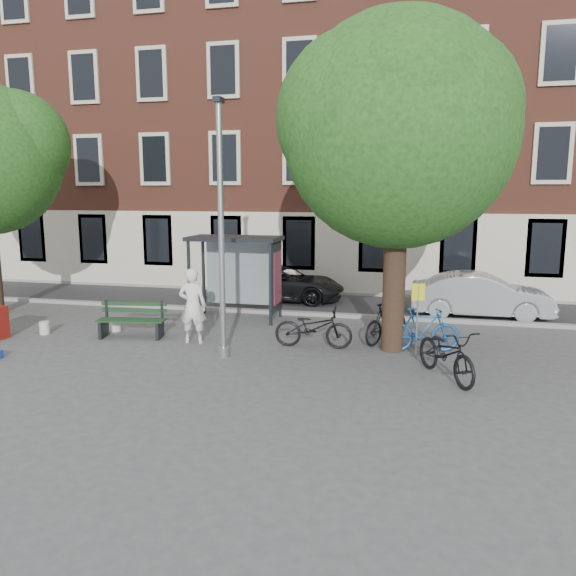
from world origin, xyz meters
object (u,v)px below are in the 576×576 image
(bike_a, at_px, (313,328))
(car_dark, at_px, (283,284))
(bike_c, at_px, (446,353))
(car_silver, at_px, (481,295))
(notice_sign, at_px, (418,305))
(bike_d, at_px, (386,323))
(bus_shelter, at_px, (248,259))
(lamppost, at_px, (221,243))
(bench, at_px, (132,322))
(painter, at_px, (193,306))
(bike_b, at_px, (422,330))

(bike_a, relative_size, car_dark, 0.45)
(bike_c, distance_m, car_silver, 6.64)
(bike_c, xyz_separation_m, car_dark, (-5.50, 7.85, 0.06))
(notice_sign, bearing_deg, bike_d, 115.57)
(bus_shelter, bearing_deg, car_dark, 84.15)
(lamppost, distance_m, bike_c, 5.70)
(bench, bearing_deg, bike_d, -1.11)
(bus_shelter, xyz_separation_m, notice_sign, (5.20, -3.07, -0.62))
(bike_d, bearing_deg, bike_c, 150.16)
(painter, relative_size, bike_c, 0.93)
(lamppost, relative_size, bench, 3.18)
(bench, distance_m, bike_a, 5.09)
(bike_b, relative_size, car_dark, 0.42)
(bike_a, relative_size, notice_sign, 1.11)
(bus_shelter, relative_size, car_dark, 0.63)
(lamppost, xyz_separation_m, painter, (-1.20, 1.00, -1.77))
(bus_shelter, bearing_deg, bike_b, -25.73)
(bus_shelter, distance_m, bench, 4.10)
(car_silver, bearing_deg, notice_sign, 157.43)
(car_silver, bearing_deg, bike_c, 167.47)
(painter, xyz_separation_m, car_silver, (7.78, 5.00, -0.30))
(bus_shelter, bearing_deg, bike_d, -23.40)
(bench, bearing_deg, car_dark, 56.07)
(bench, xyz_separation_m, bike_d, (6.90, 1.00, 0.11))
(bench, distance_m, bike_c, 8.49)
(bike_b, bearing_deg, lamppost, 96.56)
(bike_b, distance_m, notice_sign, 0.89)
(bike_a, distance_m, bike_b, 2.75)
(bench, xyz_separation_m, notice_sign, (7.68, -0.15, 0.86))
(bus_shelter, distance_m, car_silver, 7.53)
(bike_d, distance_m, car_silver, 4.71)
(car_dark, xyz_separation_m, car_silver, (6.86, -1.35, 0.09))
(lamppost, distance_m, bike_b, 5.45)
(painter, distance_m, bike_c, 6.62)
(car_silver, xyz_separation_m, notice_sign, (-1.99, -4.96, 0.58))
(lamppost, height_order, bike_a, lamppost)
(bike_b, relative_size, bike_d, 1.03)
(car_dark, bearing_deg, bus_shelter, 174.27)
(bike_c, xyz_separation_m, car_silver, (1.35, 6.50, 0.14))
(bike_b, relative_size, notice_sign, 1.04)
(lamppost, height_order, painter, lamppost)
(bike_b, relative_size, bike_c, 0.86)
(bike_c, distance_m, bike_d, 3.04)
(bike_b, xyz_separation_m, notice_sign, (-0.14, -0.49, 0.73))
(bike_c, relative_size, car_dark, 0.48)
(bike_a, xyz_separation_m, car_silver, (4.58, 4.71, 0.19))
(bike_a, bearing_deg, car_silver, -46.24)
(car_dark, bearing_deg, notice_sign, -142.20)
(bike_a, bearing_deg, bike_c, -120.99)
(notice_sign, bearing_deg, car_dark, 119.02)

